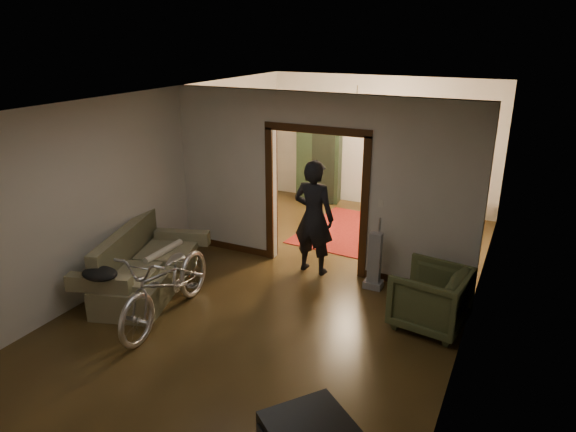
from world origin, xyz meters
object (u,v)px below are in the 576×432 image
Objects in this scene: bicycle at (167,282)px; locker at (320,159)px; armchair at (430,298)px; desk at (430,205)px; sofa at (145,262)px; person at (314,217)px.

locker is (-0.21, 5.69, 0.42)m from bicycle.
locker reaches higher than bicycle.
armchair is 3.91m from desk.
locker reaches higher than armchair.
locker is at bearing 85.90° from bicycle.
desk is at bearing 37.67° from sofa.
person is at bearing -104.59° from armchair.
sofa is 1.03× the size of locker.
bicycle is at bearing -125.76° from desk.
person is 0.96× the size of locker.
locker is (0.60, 5.19, 0.50)m from sofa.
armchair is 0.47× the size of locker.
locker is at bearing 157.56° from desk.
bicycle is 1.06× the size of locker.
bicycle is 5.69m from desk.
locker is 1.77× the size of desk.
armchair reaches higher than desk.
sofa is 2.62m from person.
desk is (3.19, 4.67, -0.05)m from sofa.
sofa reaches higher than desk.
armchair is at bearing 16.75° from bicycle.
armchair is at bearing -61.28° from locker.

